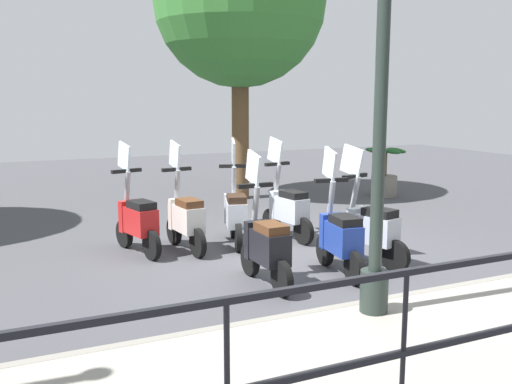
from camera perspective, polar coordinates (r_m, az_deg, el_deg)
ground_plane at (r=7.82m, az=3.97°, el=-6.49°), size 28.00×28.00×0.00m
promenade_walkway at (r=5.40m, az=20.64°, el=-13.74°), size 2.20×20.00×0.15m
lamp_post_near at (r=5.24m, az=12.34°, el=7.77°), size 0.26×0.90×4.21m
tree_distant at (r=12.21m, az=-1.63°, el=18.50°), size 3.51×3.51×5.84m
potted_palm at (r=12.76m, az=12.71°, el=1.59°), size 1.06×0.66×1.05m
scooter_near_0 at (r=7.48m, az=11.34°, el=-3.56°), size 1.21×0.53×1.54m
scooter_near_1 at (r=7.00m, az=8.36°, el=-4.39°), size 1.23×0.45×1.54m
scooter_near_2 at (r=6.53m, az=0.96°, el=-5.30°), size 1.23×0.44×1.54m
scooter_far_0 at (r=8.67m, az=3.17°, el=-1.60°), size 1.23×0.46×1.54m
scooter_far_1 at (r=8.34m, az=-2.05°, el=-2.03°), size 1.20×0.55×1.54m
scooter_far_2 at (r=8.06m, az=-7.08°, el=-2.52°), size 1.23×0.44×1.54m
scooter_far_3 at (r=8.02m, az=-11.80°, el=-2.71°), size 1.21×0.51×1.54m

